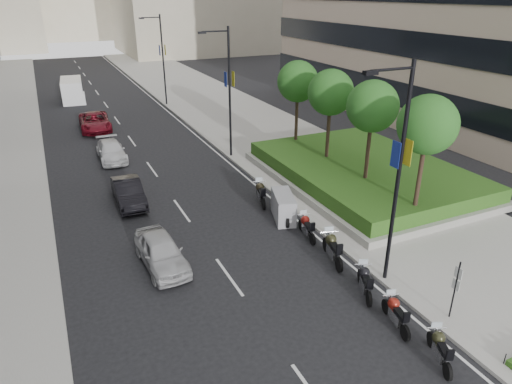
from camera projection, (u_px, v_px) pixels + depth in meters
ground at (308, 324)px, 16.59m from camera, size 160.00×160.00×0.00m
sidewalk_right at (229, 113)px, 44.90m from camera, size 10.00×100.00×0.15m
lane_edge at (177, 119)px, 42.88m from camera, size 0.12×100.00×0.01m
lane_centre at (121, 126)px, 40.87m from camera, size 0.12×100.00×0.01m
planter at (363, 178)px, 28.60m from camera, size 10.00×14.00×0.40m
hedge at (364, 169)px, 28.36m from camera, size 9.40×13.40×0.80m
tree_0 at (428, 125)px, 20.99m from camera, size 2.80×2.80×6.30m
tree_1 at (373, 107)px, 24.31m from camera, size 2.80×2.80×6.30m
tree_2 at (331, 93)px, 27.62m from camera, size 2.80×2.80×6.30m
tree_3 at (298, 82)px, 30.94m from camera, size 2.80×2.80×6.30m
lamp_post_0 at (396, 168)px, 16.97m from camera, size 2.34×0.45×9.00m
lamp_post_1 at (227, 87)px, 31.06m from camera, size 2.34×0.45×9.00m
lamp_post_2 at (161, 56)px, 45.97m from camera, size 2.34×0.45×9.00m
parking_sign at (455, 287)px, 16.20m from camera, size 0.06×0.32×2.50m
motorcycle_0 at (440, 348)px, 14.74m from camera, size 0.97×1.84×0.98m
motorcycle_1 at (396, 313)px, 16.32m from camera, size 0.75×1.99×1.01m
motorcycle_2 at (365, 281)px, 18.07m from camera, size 1.04×1.97×1.05m
motorcycle_3 at (332, 248)px, 20.25m from camera, size 0.89×2.33×1.18m
motorcycle_4 at (307, 227)px, 22.25m from camera, size 0.69×2.05×1.03m
motorcycle_5 at (283, 207)px, 23.91m from camera, size 1.60×2.51×1.42m
motorcycle_6 at (261, 193)px, 25.79m from camera, size 0.88×2.23×1.13m
car_a at (161, 252)px, 19.83m from camera, size 1.88×4.21×1.41m
car_b at (128, 192)px, 25.68m from camera, size 1.54×4.21×1.38m
car_c at (111, 151)px, 32.44m from camera, size 1.84×4.42×1.28m
car_d at (95, 122)px, 39.29m from camera, size 2.66×5.41×1.48m
delivery_van at (73, 91)px, 49.48m from camera, size 2.51×5.67×2.32m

